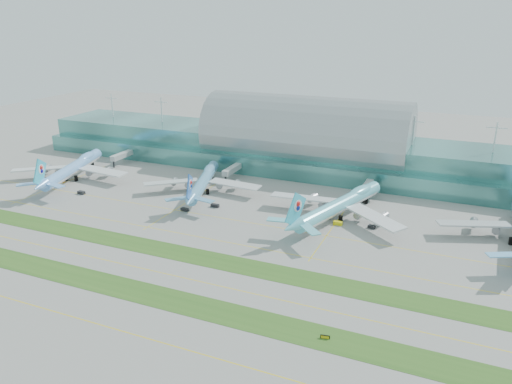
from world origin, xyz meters
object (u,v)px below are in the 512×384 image
at_px(airliner_b, 204,181).
at_px(taxiway_sign_east, 325,337).
at_px(airliner_c, 341,204).
at_px(terminal, 306,145).
at_px(airliner_a, 74,167).

relative_size(airliner_b, taxiway_sign_east, 24.75).
relative_size(airliner_c, taxiway_sign_east, 27.52).
distance_m(airliner_c, taxiway_sign_east, 91.81).
xyz_separation_m(terminal, airliner_a, (-112.69, -69.69, -7.78)).
xyz_separation_m(terminal, airliner_c, (38.53, -67.29, -7.63)).
bearing_deg(terminal, airliner_b, -120.40).
distance_m(airliner_b, taxiway_sign_east, 133.94).
relative_size(airliner_b, airliner_c, 0.90).
height_order(airliner_b, taxiway_sign_east, airliner_b).
xyz_separation_m(airliner_b, airliner_c, (73.88, -7.04, 0.66)).
bearing_deg(airliner_b, airliner_c, -22.92).
bearing_deg(taxiway_sign_east, terminal, 100.37).
distance_m(airliner_a, airliner_c, 151.24).
relative_size(terminal, airliner_b, 4.99).
height_order(airliner_a, airliner_c, airliner_c).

